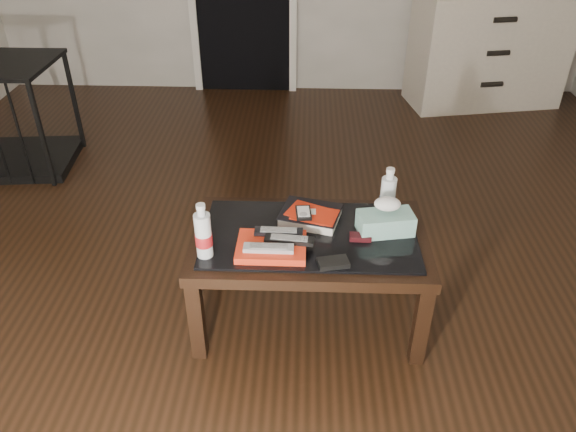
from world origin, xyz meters
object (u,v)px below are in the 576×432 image
dresser (488,49)px  pet_crate (0,133)px  water_bottle_left (203,230)px  tissue_box (385,223)px  coffee_table (309,246)px  textbook (310,215)px  water_bottle_right (388,193)px

dresser → pet_crate: dresser is taller
dresser → pet_crate: 3.74m
water_bottle_left → tissue_box: bearing=14.3°
tissue_box → water_bottle_left: bearing=-176.0°
coffee_table → tissue_box: 0.34m
pet_crate → textbook: size_ratio=3.81×
water_bottle_left → tissue_box: water_bottle_left is taller
coffee_table → tissue_box: tissue_box is taller
coffee_table → water_bottle_right: bearing=23.8°
pet_crate → tissue_box: 2.78m
pet_crate → water_bottle_right: 2.75m
coffee_table → pet_crate: pet_crate is taller
water_bottle_left → water_bottle_right: size_ratio=1.00×
pet_crate → water_bottle_left: (1.65, -1.58, 0.35)m
pet_crate → textbook: 2.47m
coffee_table → water_bottle_left: 0.48m
coffee_table → tissue_box: size_ratio=4.35×
water_bottle_left → water_bottle_right: (0.75, 0.31, 0.00)m
coffee_table → pet_crate: (-2.07, 1.42, -0.17)m
coffee_table → textbook: 0.14m
coffee_table → textbook: bearing=88.9°
pet_crate → water_bottle_right: pet_crate is taller
textbook → tissue_box: bearing=0.3°
dresser → tissue_box: dresser is taller
textbook → water_bottle_left: size_ratio=1.05×
water_bottle_left → coffee_table: bearing=21.2°
coffee_table → dresser: bearing=61.6°
dresser → textbook: size_ratio=5.09×
pet_crate → tissue_box: pet_crate is taller
coffee_table → water_bottle_left: (-0.42, -0.16, 0.18)m
pet_crate → water_bottle_right: bearing=-33.2°
dresser → water_bottle_right: bearing=-124.3°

